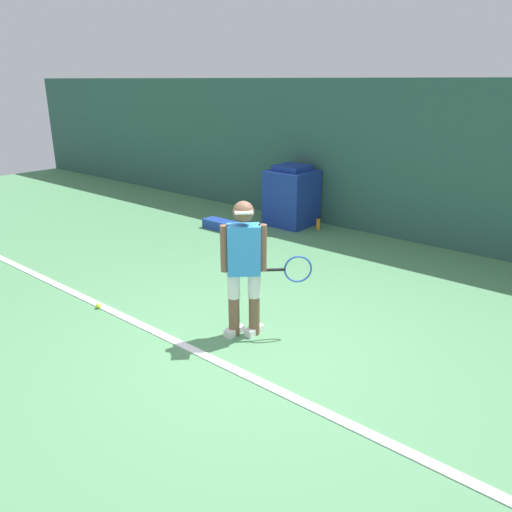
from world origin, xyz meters
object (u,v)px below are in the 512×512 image
equipment_bag (223,225)px  water_bottle (318,224)px  covered_chair (291,196)px  tennis_ball (99,306)px  tennis_player (245,264)px

equipment_bag → water_bottle: (1.33, 1.17, 0.02)m
covered_chair → water_bottle: 0.74m
tennis_ball → covered_chair: bearing=95.3°
tennis_player → water_bottle: 4.32m
covered_chair → tennis_player: bearing=-60.2°
tennis_ball → water_bottle: (0.17, 4.60, 0.07)m
water_bottle → equipment_bag: bearing=-138.8°
tennis_ball → covered_chair: (-0.42, 4.55, 0.51)m
tennis_ball → covered_chair: covered_chair is taller
tennis_ball → water_bottle: bearing=87.9°
tennis_player → equipment_bag: (-2.97, 2.77, -0.74)m
tennis_ball → water_bottle: size_ratio=0.30×
tennis_player → equipment_bag: 4.12m
equipment_bag → water_bottle: size_ratio=3.74×
tennis_player → covered_chair: tennis_player is taller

